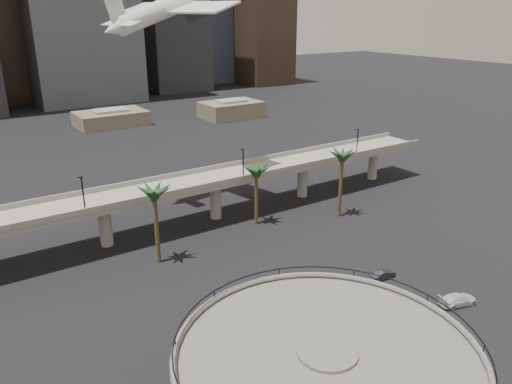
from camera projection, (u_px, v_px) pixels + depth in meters
overpass at (163, 194)px, 91.17m from camera, size 130.00×9.30×14.70m
palm_trees at (258, 174)px, 89.06m from camera, size 42.40×10.40×14.00m
low_buildings at (74, 127)px, 164.32m from camera, size 135.00×27.50×6.80m
airborne_jet at (178, 4)px, 98.58m from camera, size 34.82×31.43×13.69m
car_a at (309, 345)px, 60.40m from camera, size 4.49×1.98×1.50m
car_b at (382, 275)px, 76.63m from camera, size 4.41×1.66×1.44m
car_c at (458, 299)px, 69.85m from camera, size 6.03×3.61×1.64m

